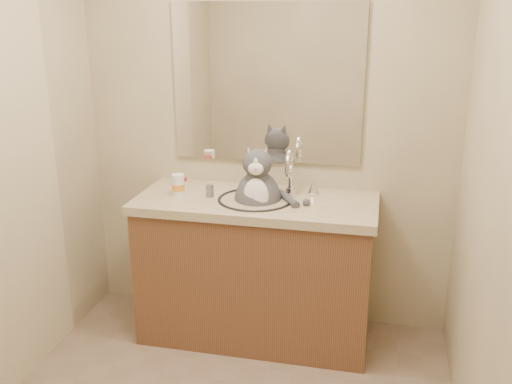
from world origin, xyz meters
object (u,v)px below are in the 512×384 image
Objects in this scene: cat at (258,197)px; pill_bottle_redcap at (182,185)px; pill_bottle_orange at (178,185)px; grey_canister at (210,191)px.

cat is 5.73× the size of pill_bottle_redcap.
pill_bottle_orange is 1.78× the size of grey_canister.
cat reaches higher than pill_bottle_orange.
cat is 4.30× the size of pill_bottle_orange.
grey_canister is (-0.27, -0.02, 0.02)m from cat.
grey_canister is at bearing -12.03° from pill_bottle_redcap.
pill_bottle_orange is at bearing -95.98° from pill_bottle_redcap.
cat reaches higher than grey_canister.
cat is 0.45m from pill_bottle_redcap.
pill_bottle_orange is 0.18m from grey_canister.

